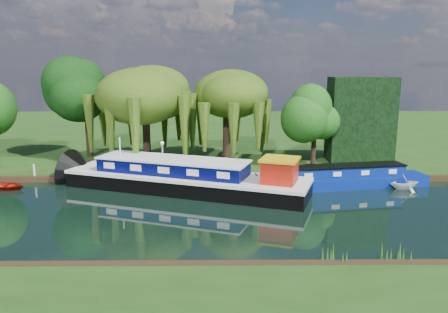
{
  "coord_description": "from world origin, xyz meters",
  "views": [
    {
      "loc": [
        5.56,
        -27.26,
        9.59
      ],
      "look_at": [
        5.88,
        4.92,
        2.8
      ],
      "focal_mm": 35.0,
      "sensor_mm": 36.0,
      "label": 1
    }
  ],
  "objects_px": {
    "narrowboat": "(346,179)",
    "white_cruiser": "(404,189)",
    "dutch_barge": "(187,178)",
    "red_dinghy": "(4,189)"
  },
  "relations": [
    {
      "from": "red_dinghy",
      "to": "white_cruiser",
      "type": "relative_size",
      "value": 1.37
    },
    {
      "from": "narrowboat",
      "to": "white_cruiser",
      "type": "relative_size",
      "value": 5.45
    },
    {
      "from": "narrowboat",
      "to": "white_cruiser",
      "type": "height_order",
      "value": "narrowboat"
    },
    {
      "from": "dutch_barge",
      "to": "narrowboat",
      "type": "height_order",
      "value": "dutch_barge"
    },
    {
      "from": "dutch_barge",
      "to": "narrowboat",
      "type": "bearing_deg",
      "value": 23.86
    },
    {
      "from": "dutch_barge",
      "to": "red_dinghy",
      "type": "height_order",
      "value": "dutch_barge"
    },
    {
      "from": "dutch_barge",
      "to": "red_dinghy",
      "type": "bearing_deg",
      "value": -162.66
    },
    {
      "from": "narrowboat",
      "to": "white_cruiser",
      "type": "xyz_separation_m",
      "value": [
        4.43,
        -0.69,
        -0.69
      ]
    },
    {
      "from": "dutch_barge",
      "to": "narrowboat",
      "type": "distance_m",
      "value": 12.63
    },
    {
      "from": "dutch_barge",
      "to": "white_cruiser",
      "type": "relative_size",
      "value": 7.85
    }
  ]
}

